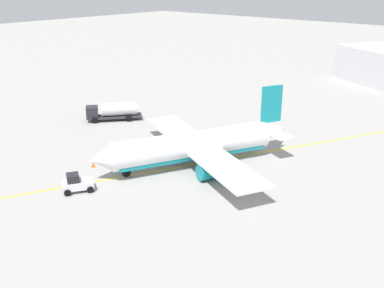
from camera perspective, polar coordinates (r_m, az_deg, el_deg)
The scene contains 7 objects.
ground_plane at distance 62.02m, azimuth 0.00°, elevation -2.60°, with size 400.00×400.00×0.00m, color #9E9B96.
airplane at distance 61.22m, azimuth 0.41°, elevation -0.23°, with size 27.40×28.48×9.71m.
fuel_tanker at distance 81.79m, azimuth -9.73°, elevation 4.07°, with size 8.98×7.87×3.15m.
pushback_tug at distance 56.03m, azimuth -14.09°, elevation -4.72°, with size 4.12×3.69×2.20m.
refueling_worker at distance 76.51m, azimuth -2.85°, elevation 2.52°, with size 0.62×0.63×1.71m.
safety_cone_nose at distance 62.68m, azimuth -12.14°, elevation -2.51°, with size 0.59×0.59×0.65m, color #F2590F.
taxi_line_marking at distance 62.02m, azimuth 0.00°, elevation -2.60°, with size 69.35×0.30×0.01m, color yellow.
Camera 1 is at (43.21, 37.43, 24.07)m, focal length 43.05 mm.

